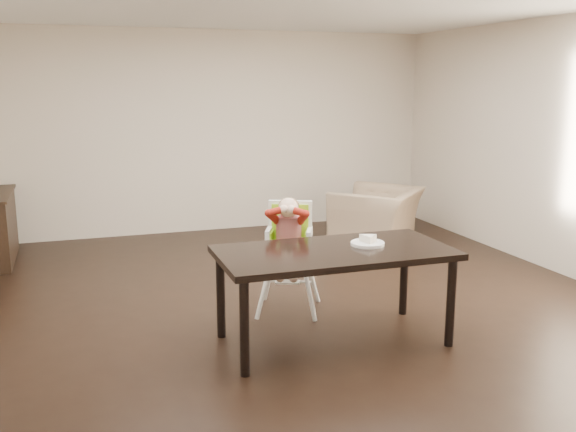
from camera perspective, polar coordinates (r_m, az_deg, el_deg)
name	(u,v)px	position (r m, az deg, el deg)	size (l,w,h in m)	color
ground	(305,312)	(5.79, 1.53, -8.54)	(7.00, 7.00, 0.00)	black
room_walls	(306,101)	(5.43, 1.64, 10.15)	(6.02, 7.02, 2.71)	beige
dining_table	(334,259)	(4.97, 4.15, -3.87)	(1.80, 0.90, 0.75)	black
high_chair	(289,231)	(5.66, 0.08, -1.34)	(0.57, 0.57, 1.03)	white
plate	(368,242)	(5.11, 7.12, -2.27)	(0.33, 0.33, 0.08)	white
armchair	(377,207)	(8.12, 7.91, 0.77)	(1.08, 0.70, 0.95)	#9B8162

